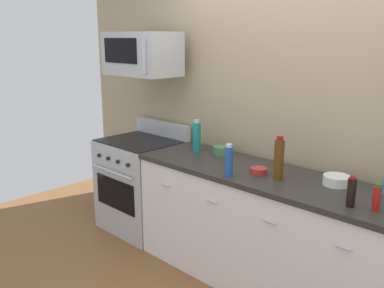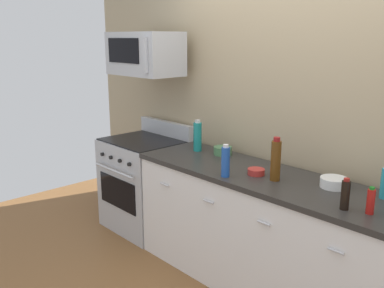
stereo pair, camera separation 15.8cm
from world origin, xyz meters
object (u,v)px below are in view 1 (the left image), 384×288
at_px(bowl_red_small, 259,171).
at_px(bottle_hot_sauce_red, 377,198).
at_px(bottle_sparkling_teal, 197,136).
at_px(bowl_green_glaze, 222,150).
at_px(bottle_soda_blue, 229,161).
at_px(microwave, 142,54).
at_px(bowl_white_ceramic, 337,180).
at_px(range_oven, 142,184).
at_px(bottle_wine_amber, 279,159).
at_px(bottle_soy_sauce_dark, 351,192).

bearing_deg(bowl_red_small, bottle_hot_sauce_red, -5.58).
height_order(bottle_sparkling_teal, bowl_red_small, bottle_sparkling_teal).
xyz_separation_m(bottle_hot_sauce_red, bowl_green_glaze, (-1.43, 0.31, -0.04)).
bearing_deg(bottle_soda_blue, microwave, 167.67).
height_order(microwave, bottle_soda_blue, microwave).
bearing_deg(bowl_white_ceramic, bowl_red_small, -162.42).
relative_size(bottle_hot_sauce_red, bowl_red_small, 1.28).
height_order(range_oven, bowl_red_small, range_oven).
distance_m(bottle_wine_amber, bottle_sparkling_teal, 0.96).
distance_m(bottle_sparkling_teal, bowl_white_ceramic, 1.31).
relative_size(microwave, bottle_hot_sauce_red, 4.60).
distance_m(range_oven, bottle_wine_amber, 1.72).
xyz_separation_m(range_oven, bowl_green_glaze, (0.90, 0.18, 0.49)).
height_order(bottle_soda_blue, bottle_sparkling_teal, bottle_sparkling_teal).
relative_size(range_oven, bottle_sparkling_teal, 3.82).
bearing_deg(bottle_sparkling_teal, range_oven, -170.85).
bearing_deg(bottle_sparkling_teal, bowl_red_small, -10.89).
distance_m(bottle_hot_sauce_red, bowl_green_glaze, 1.46).
relative_size(bottle_soda_blue, bottle_sparkling_teal, 0.86).
height_order(bottle_soda_blue, bowl_green_glaze, bottle_soda_blue).
height_order(bottle_wine_amber, bowl_green_glaze, bottle_wine_amber).
bearing_deg(bottle_sparkling_teal, bowl_white_ceramic, 0.75).
xyz_separation_m(bottle_soy_sauce_dark, bowl_white_ceramic, (-0.23, 0.30, -0.06)).
bearing_deg(bottle_hot_sauce_red, bowl_red_small, 174.42).
relative_size(microwave, bowl_red_small, 5.91).
distance_m(bottle_wine_amber, bottle_hot_sauce_red, 0.73).
relative_size(range_oven, bottle_wine_amber, 3.43).
bearing_deg(bottle_wine_amber, bottle_soda_blue, -146.46).
bearing_deg(range_oven, bottle_soda_blue, -10.45).
bearing_deg(microwave, bowl_white_ceramic, 2.29).
bearing_deg(bowl_white_ceramic, bottle_wine_amber, -154.59).
height_order(range_oven, microwave, microwave).
height_order(bottle_hot_sauce_red, bottle_sparkling_teal, bottle_sparkling_teal).
relative_size(bottle_soy_sauce_dark, bowl_red_small, 1.53).
bearing_deg(bottle_hot_sauce_red, bottle_soda_blue, -173.74).
relative_size(bottle_wine_amber, bowl_red_small, 2.48).
xyz_separation_m(bottle_sparkling_teal, bowl_green_glaze, (0.24, 0.07, -0.10)).
height_order(bottle_wine_amber, bottle_sparkling_teal, bottle_wine_amber).
bearing_deg(range_oven, bottle_sparkling_teal, 9.15).
height_order(bottle_wine_amber, bottle_soy_sauce_dark, bottle_wine_amber).
distance_m(bottle_hot_sauce_red, bottle_sparkling_teal, 1.69).
xyz_separation_m(bottle_soda_blue, bowl_green_glaze, (-0.41, 0.42, -0.08)).
relative_size(bottle_soda_blue, bowl_red_small, 1.91).
bearing_deg(bottle_soy_sauce_dark, bottle_wine_amber, 167.52).
bearing_deg(range_oven, bowl_white_ceramic, 3.59).
xyz_separation_m(bowl_red_small, bowl_white_ceramic, (0.53, 0.17, 0.01)).
distance_m(bottle_hot_sauce_red, bowl_white_ceramic, 0.45).
bearing_deg(range_oven, bowl_red_small, -1.74).
height_order(bottle_soy_sauce_dark, bowl_white_ceramic, bottle_soy_sauce_dark).
distance_m(range_oven, bottle_hot_sauce_red, 2.39).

